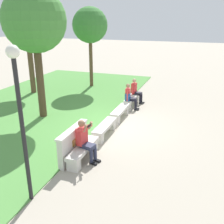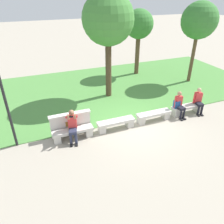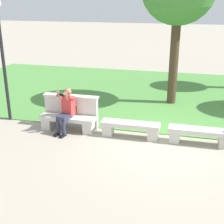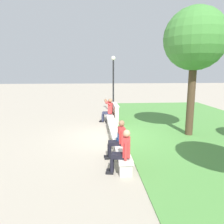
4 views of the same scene
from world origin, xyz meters
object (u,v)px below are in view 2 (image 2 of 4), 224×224
object	(u,v)px
backpack	(177,104)
tree_left_background	(108,20)
bench_far	(187,108)
person_distant	(180,104)
bench_near	(116,123)
person_photographer	(72,124)
tree_right_background	(199,21)
bench_main	(73,133)
bench_mid	(154,115)
lamp_post	(2,88)
tree_behind_wall	(139,25)
person_companion	(198,100)

from	to	relation	value
backpack	tree_left_background	xyz separation A→B (m)	(-2.20, 3.33, 3.45)
bench_far	person_distant	bearing A→B (deg)	-173.47
bench_near	tree_left_background	world-z (taller)	tree_left_background
bench_near	person_photographer	bearing A→B (deg)	-177.73
person_photographer	tree_right_background	size ratio (longest dim) A/B	0.27
bench_main	tree_left_background	bearing A→B (deg)	49.74
bench_mid	bench_far	xyz separation A→B (m)	(1.90, 0.00, 0.00)
lamp_post	bench_mid	bearing A→B (deg)	-3.81
person_distant	tree_behind_wall	distance (m)	6.78
person_distant	tree_right_background	size ratio (longest dim) A/B	0.26
bench_mid	bench_far	world-z (taller)	same
bench_far	backpack	size ratio (longest dim) A/B	3.89
person_companion	lamp_post	xyz separation A→B (m)	(-8.41, 0.46, 1.78)
person_distant	bench_mid	bearing A→B (deg)	177.13
backpack	tree_behind_wall	bearing A→B (deg)	80.72
person_distant	lamp_post	size ratio (longest dim) A/B	0.34
bench_far	tree_right_background	bearing A→B (deg)	50.39
tree_behind_wall	bench_far	bearing A→B (deg)	-93.08
person_photographer	tree_behind_wall	bearing A→B (deg)	45.77
tree_behind_wall	lamp_post	xyz separation A→B (m)	(-8.20, -5.71, -0.86)
person_photographer	tree_right_background	world-z (taller)	tree_right_background
bench_mid	person_companion	xyz separation A→B (m)	(2.44, -0.07, 0.38)
bench_near	bench_far	distance (m)	3.80
tree_behind_wall	backpack	bearing A→B (deg)	-99.28
bench_far	tree_behind_wall	distance (m)	6.83
person_photographer	tree_left_background	world-z (taller)	tree_left_background
bench_main	tree_right_background	distance (m)	9.89
bench_far	person_photographer	xyz separation A→B (m)	(-5.69, -0.08, 0.44)
person_companion	backpack	xyz separation A→B (m)	(-1.21, 0.08, -0.05)
bench_main	tree_left_background	distance (m)	5.78
tree_behind_wall	bench_near	bearing A→B (deg)	-124.04
person_photographer	lamp_post	world-z (taller)	lamp_post
bench_near	person_companion	bearing A→B (deg)	-0.86
bench_mid	lamp_post	bearing A→B (deg)	176.19
bench_main	person_companion	bearing A→B (deg)	-0.60
tree_right_background	bench_mid	bearing A→B (deg)	-143.91
tree_right_background	lamp_post	bearing A→B (deg)	-163.97
bench_near	person_photographer	distance (m)	1.95
bench_far	person_photographer	distance (m)	5.71
bench_near	lamp_post	distance (m)	4.63
person_companion	lamp_post	world-z (taller)	lamp_post
bench_near	bench_mid	size ratio (longest dim) A/B	1.00
person_companion	tree_right_background	xyz separation A→B (m)	(2.35, 3.55, 3.08)
lamp_post	backpack	bearing A→B (deg)	-3.03
tree_right_background	lamp_post	xyz separation A→B (m)	(-10.76, -3.09, -1.29)
bench_far	tree_right_background	xyz separation A→B (m)	(2.89, 3.49, 3.46)
bench_mid	tree_right_background	distance (m)	6.86
bench_near	person_distant	bearing A→B (deg)	-1.18
bench_far	tree_behind_wall	bearing A→B (deg)	86.92
person_distant	bench_far	bearing A→B (deg)	6.53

